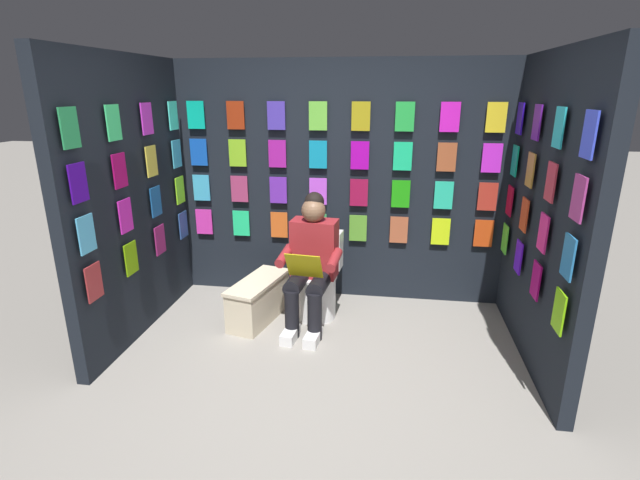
# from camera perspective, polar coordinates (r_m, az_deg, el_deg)

# --- Properties ---
(ground_plane) EXTENTS (30.00, 30.00, 0.00)m
(ground_plane) POSITION_cam_1_polar(r_m,az_deg,el_deg) (3.35, -1.66, -19.49)
(ground_plane) COLOR gray
(display_wall_back) EXTENTS (3.27, 0.14, 2.31)m
(display_wall_back) POSITION_cam_1_polar(r_m,az_deg,el_deg) (4.63, 2.36, 6.88)
(display_wall_back) COLOR black
(display_wall_back) RESTS_ON ground
(display_wall_left) EXTENTS (0.14, 1.85, 2.31)m
(display_wall_left) POSITION_cam_1_polar(r_m,az_deg,el_deg) (3.83, 25.72, 2.80)
(display_wall_left) COLOR black
(display_wall_left) RESTS_ON ground
(display_wall_right) EXTENTS (0.14, 1.85, 2.31)m
(display_wall_right) POSITION_cam_1_polar(r_m,az_deg,el_deg) (4.23, -21.88, 4.55)
(display_wall_right) COLOR black
(display_wall_right) RESTS_ON ground
(toilet) EXTENTS (0.43, 0.57, 0.77)m
(toilet) POSITION_cam_1_polar(r_m,az_deg,el_deg) (4.41, -0.34, -4.97)
(toilet) COLOR white
(toilet) RESTS_ON ground
(person_reading) EXTENTS (0.55, 0.71, 1.19)m
(person_reading) POSITION_cam_1_polar(r_m,az_deg,el_deg) (4.10, -1.09, -2.63)
(person_reading) COLOR maroon
(person_reading) RESTS_ON ground
(comic_longbox_near) EXTENTS (0.46, 0.79, 0.39)m
(comic_longbox_near) POSITION_cam_1_polar(r_m,az_deg,el_deg) (4.38, -7.45, -7.19)
(comic_longbox_near) COLOR beige
(comic_longbox_near) RESTS_ON ground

